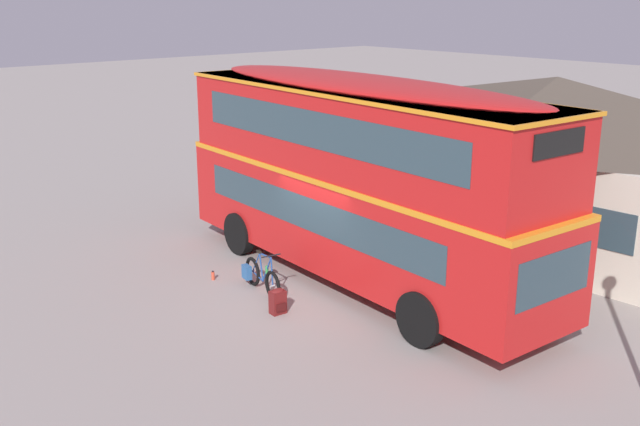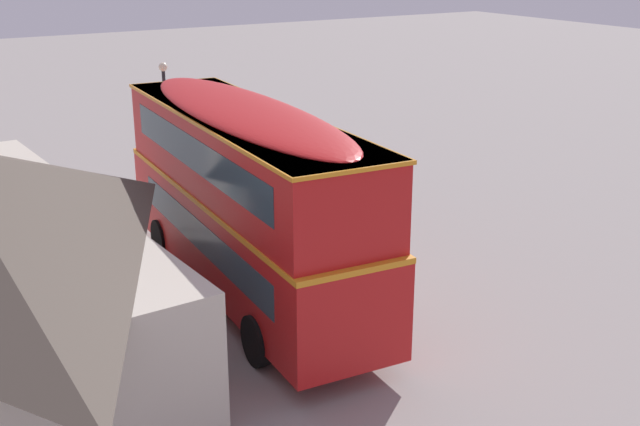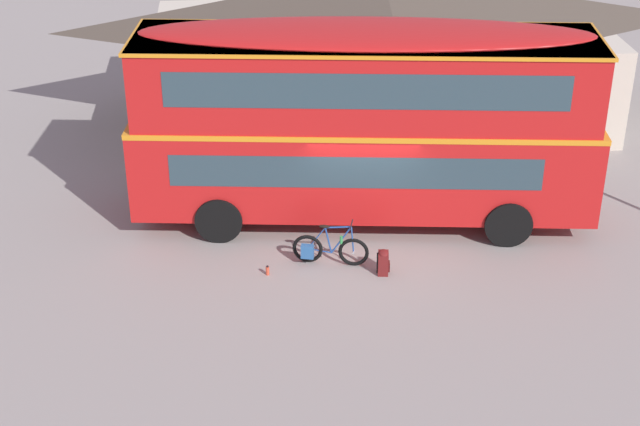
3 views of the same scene
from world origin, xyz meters
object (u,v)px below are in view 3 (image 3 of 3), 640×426
at_px(touring_bicycle, 328,249).
at_px(water_bottle_red_squeeze, 268,271).
at_px(double_decker_bus, 365,117).
at_px(backpack_on_ground, 383,262).

relative_size(touring_bicycle, water_bottle_red_squeeze, 7.56).
xyz_separation_m(double_decker_bus, touring_bicycle, (-0.93, -2.12, -2.27)).
bearing_deg(touring_bicycle, double_decker_bus, 66.20).
bearing_deg(backpack_on_ground, touring_bicycle, 159.95).
relative_size(backpack_on_ground, water_bottle_red_squeeze, 2.48).
height_order(backpack_on_ground, water_bottle_red_squeeze, backpack_on_ground).
relative_size(double_decker_bus, touring_bicycle, 6.41).
height_order(touring_bicycle, water_bottle_red_squeeze, touring_bicycle).
bearing_deg(water_bottle_red_squeeze, touring_bicycle, 17.21).
distance_m(touring_bicycle, water_bottle_red_squeeze, 1.42).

